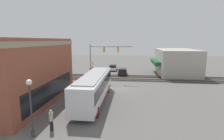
% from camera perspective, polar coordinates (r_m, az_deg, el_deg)
% --- Properties ---
extents(ground_plane, '(120.00, 120.00, 0.00)m').
position_cam_1_polar(ground_plane, '(27.13, 2.79, -6.01)').
color(ground_plane, '#605E5B').
extents(brick_building, '(14.42, 8.18, 7.55)m').
position_cam_1_polar(brick_building, '(23.13, -28.28, -0.33)').
color(brick_building, brown).
rests_on(brick_building, ground).
extents(shop_building, '(12.19, 8.90, 5.38)m').
position_cam_1_polar(shop_building, '(40.82, 20.05, 2.57)').
color(shop_building, '#B2ADA3').
rests_on(shop_building, ground).
extents(city_bus, '(12.19, 2.59, 3.35)m').
position_cam_1_polar(city_bus, '(21.10, -5.84, -5.43)').
color(city_bus, silver).
rests_on(city_bus, ground).
extents(traffic_signal_gantry, '(0.42, 7.62, 6.63)m').
position_cam_1_polar(traffic_signal_gantry, '(31.38, -3.25, 5.11)').
color(traffic_signal_gantry, gray).
rests_on(traffic_signal_gantry, ground).
extents(crossing_signal, '(1.41, 1.18, 3.81)m').
position_cam_1_polar(crossing_signal, '(31.61, -6.30, 0.46)').
color(crossing_signal, gray).
rests_on(crossing_signal, ground).
extents(streetlamp, '(0.44, 0.44, 4.52)m').
position_cam_1_polar(streetlamp, '(14.56, -25.03, -9.78)').
color(streetlamp, '#38383A').
rests_on(streetlamp, ground).
extents(rail_track_near, '(2.60, 60.00, 0.15)m').
position_cam_1_polar(rail_track_near, '(32.93, 3.42, -3.15)').
color(rail_track_near, '#332D28').
rests_on(rail_track_near, ground).
extents(rail_track_far, '(2.60, 60.00, 0.15)m').
position_cam_1_polar(rail_track_far, '(36.06, 3.67, -2.02)').
color(rail_track_far, '#332D28').
rests_on(rail_track_far, ground).
extents(parked_car_black, '(4.32, 1.82, 1.41)m').
position_cam_1_polar(parked_car_black, '(37.37, 3.47, -0.62)').
color(parked_car_black, black).
rests_on(parked_car_black, ground).
extents(parked_car_white, '(4.34, 1.82, 1.41)m').
position_cam_1_polar(parked_car_white, '(43.01, 0.37, 0.76)').
color(parked_car_white, silver).
rests_on(parked_car_white, ground).
extents(pedestrian_by_lamp, '(0.34, 0.34, 1.80)m').
position_cam_1_polar(pedestrian_by_lamp, '(15.59, -19.22, -15.16)').
color(pedestrian_by_lamp, black).
rests_on(pedestrian_by_lamp, ground).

